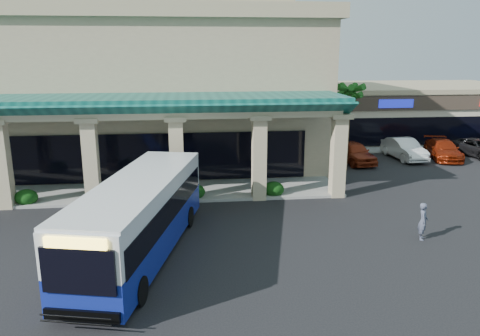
{
  "coord_description": "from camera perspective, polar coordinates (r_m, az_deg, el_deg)",
  "views": [
    {
      "loc": [
        -2.38,
        -19.61,
        8.14
      ],
      "look_at": [
        0.27,
        3.73,
        2.2
      ],
      "focal_mm": 35.0,
      "sensor_mm": 36.0,
      "label": 1
    }
  ],
  "objects": [
    {
      "name": "ground",
      "position": [
        21.36,
        0.4,
        -8.2
      ],
      "size": [
        110.0,
        110.0,
        0.0
      ],
      "primitive_type": "plane",
      "color": "black"
    },
    {
      "name": "main_building",
      "position": [
        36.13,
        -15.66,
        9.76
      ],
      "size": [
        30.8,
        14.8,
        11.35
      ],
      "primitive_type": null,
      "color": "tan",
      "rests_on": "ground"
    },
    {
      "name": "arcade",
      "position": [
        27.51,
        -18.16,
        2.39
      ],
      "size": [
        30.0,
        6.2,
        5.7
      ],
      "primitive_type": null,
      "color": "#0D514A",
      "rests_on": "ground"
    },
    {
      "name": "strip_mall",
      "position": [
        48.47,
        18.56,
        6.72
      ],
      "size": [
        22.5,
        12.5,
        4.9
      ],
      "primitive_type": null,
      "color": "beige",
      "rests_on": "ground"
    },
    {
      "name": "palm_0",
      "position": [
        32.84,
        12.99,
        5.35
      ],
      "size": [
        2.4,
        2.4,
        6.6
      ],
      "primitive_type": null,
      "color": "#175115",
      "rests_on": "ground"
    },
    {
      "name": "palm_1",
      "position": [
        36.03,
        12.9,
        5.47
      ],
      "size": [
        2.4,
        2.4,
        5.8
      ],
      "primitive_type": null,
      "color": "#175115",
      "rests_on": "ground"
    },
    {
      "name": "broadleaf_tree",
      "position": [
        40.26,
        7.82,
        5.87
      ],
      "size": [
        2.6,
        2.6,
        4.81
      ],
      "primitive_type": null,
      "color": "black",
      "rests_on": "ground"
    },
    {
      "name": "transit_bus",
      "position": [
        19.27,
        -12.07,
        -6.02
      ],
      "size": [
        5.21,
        11.65,
        3.17
      ],
      "primitive_type": null,
      "rotation": [
        0.0,
        0.0,
        -0.23
      ],
      "color": "navy",
      "rests_on": "ground"
    },
    {
      "name": "pedestrian",
      "position": [
        22.18,
        21.41,
        -6.06
      ],
      "size": [
        0.61,
        0.72,
        1.67
      ],
      "primitive_type": "imported",
      "rotation": [
        0.0,
        0.0,
        1.16
      ],
      "color": "#484E63",
      "rests_on": "ground"
    },
    {
      "name": "car_silver",
      "position": [
        35.61,
        13.7,
        1.87
      ],
      "size": [
        2.45,
        4.85,
        1.58
      ],
      "primitive_type": "imported",
      "rotation": [
        0.0,
        0.0,
        0.13
      ],
      "color": "maroon",
      "rests_on": "ground"
    },
    {
      "name": "car_white",
      "position": [
        38.0,
        19.38,
        2.22
      ],
      "size": [
        1.91,
        4.84,
        1.57
      ],
      "primitive_type": "imported",
      "rotation": [
        0.0,
        0.0,
        0.05
      ],
      "color": "white",
      "rests_on": "ground"
    },
    {
      "name": "car_red",
      "position": [
        39.19,
        23.51,
        2.08
      ],
      "size": [
        3.05,
        5.27,
        1.44
      ],
      "primitive_type": "imported",
      "rotation": [
        0.0,
        0.0,
        -0.22
      ],
      "color": "maroon",
      "rests_on": "ground"
    },
    {
      "name": "car_gray",
      "position": [
        41.27,
        27.14,
        2.2
      ],
      "size": [
        2.97,
        5.18,
        1.36
      ],
      "primitive_type": "imported",
      "rotation": [
        0.0,
        0.0,
        0.15
      ],
      "color": "black",
      "rests_on": "ground"
    }
  ]
}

